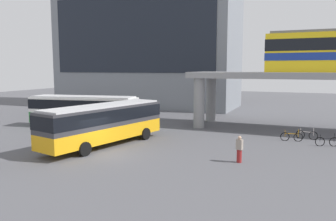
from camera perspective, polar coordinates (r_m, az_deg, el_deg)
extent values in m
plane|color=#515156|center=(32.50, -0.75, -3.43)|extent=(120.00, 120.00, 0.00)
cube|color=slate|center=(54.43, -3.63, 11.39)|extent=(28.44, 11.12, 19.98)
cube|color=black|center=(49.56, -6.57, 12.94)|extent=(25.60, 0.10, 11.19)
cylinder|color=gray|center=(33.83, 5.33, 1.27)|extent=(1.10, 1.10, 5.04)
cylinder|color=gray|center=(38.19, 7.36, 1.92)|extent=(1.10, 1.10, 5.04)
cube|color=orange|center=(26.54, -10.79, -3.67)|extent=(4.88, 11.28, 1.10)
cube|color=#333338|center=(26.33, -10.86, -0.89)|extent=(4.88, 11.28, 1.50)
cube|color=black|center=(26.32, -10.86, -0.72)|extent=(4.93, 11.33, 0.96)
cube|color=silver|center=(26.23, -10.90, 0.87)|extent=(4.64, 10.72, 0.12)
cylinder|color=black|center=(29.96, -7.56, -3.43)|extent=(0.50, 1.04, 1.00)
cylinder|color=black|center=(28.35, -3.85, -3.99)|extent=(0.50, 1.04, 1.00)
cylinder|color=black|center=(25.64, -17.70, -5.52)|extent=(0.50, 1.04, 1.00)
cylinder|color=black|center=(23.73, -14.05, -6.41)|extent=(0.50, 1.04, 1.00)
cube|color=#268C33|center=(35.02, -14.18, -1.14)|extent=(11.26, 4.24, 1.10)
cube|color=white|center=(34.86, -14.24, 0.98)|extent=(11.26, 4.24, 1.50)
cube|color=black|center=(34.85, -14.25, 1.10)|extent=(11.30, 4.29, 0.96)
cube|color=silver|center=(34.78, -14.28, 2.30)|extent=(10.70, 4.03, 0.12)
cylinder|color=black|center=(35.81, -20.08, -2.07)|extent=(1.03, 0.44, 1.00)
cylinder|color=black|center=(37.89, -18.01, -1.49)|extent=(1.03, 0.44, 1.00)
cylinder|color=black|center=(32.67, -10.35, -2.60)|extent=(1.03, 0.44, 1.00)
cylinder|color=black|center=(34.94, -8.71, -1.93)|extent=(1.03, 0.44, 1.00)
torus|color=black|center=(29.66, 21.38, -4.29)|extent=(0.74, 0.17, 0.74)
torus|color=black|center=(29.54, 19.36, -4.25)|extent=(0.74, 0.17, 0.74)
cylinder|color=orange|center=(29.54, 20.39, -3.74)|extent=(1.05, 0.21, 0.05)
cylinder|color=orange|center=(29.48, 19.38, -3.68)|extent=(0.04, 0.04, 0.55)
cylinder|color=orange|center=(29.60, 21.41, -3.63)|extent=(0.04, 0.04, 0.65)
torus|color=black|center=(30.80, 23.60, -3.99)|extent=(0.74, 0.18, 0.74)
torus|color=black|center=(30.97, 21.68, -3.84)|extent=(0.74, 0.18, 0.74)
cylinder|color=silver|center=(30.83, 22.66, -3.40)|extent=(1.04, 0.23, 0.05)
cylinder|color=silver|center=(30.92, 21.71, -3.29)|extent=(0.04, 0.04, 0.55)
cylinder|color=silver|center=(30.74, 23.64, -3.35)|extent=(0.04, 0.04, 0.65)
torus|color=black|center=(28.93, 26.52, -4.84)|extent=(0.72, 0.28, 0.74)
torus|color=black|center=(28.56, 24.55, -4.88)|extent=(0.72, 0.28, 0.74)
cylinder|color=black|center=(28.69, 25.57, -4.31)|extent=(1.02, 0.36, 0.05)
cylinder|color=black|center=(28.51, 24.58, -4.29)|extent=(0.04, 0.04, 0.55)
cylinder|color=black|center=(28.86, 26.56, -4.16)|extent=(0.04, 0.04, 0.65)
cylinder|color=maroon|center=(22.03, 12.08, -7.62)|extent=(0.32, 0.32, 0.84)
cube|color=gray|center=(21.85, 12.13, -5.71)|extent=(0.45, 0.36, 0.66)
sphere|color=tan|center=(21.75, 12.16, -4.57)|extent=(0.23, 0.23, 0.23)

